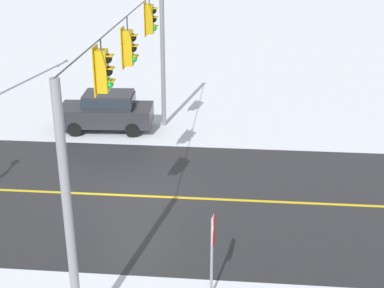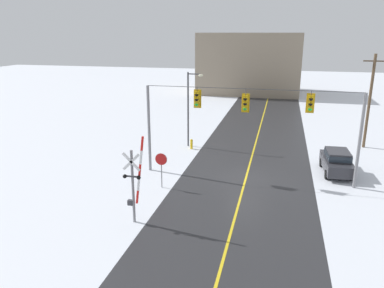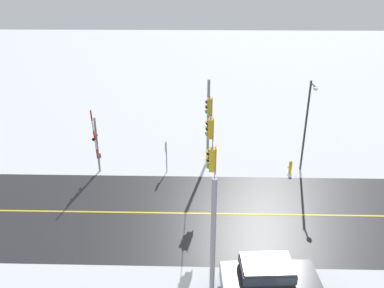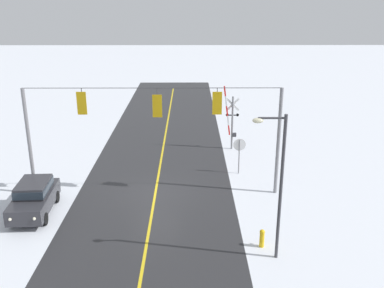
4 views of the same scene
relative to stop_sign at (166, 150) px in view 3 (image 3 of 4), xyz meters
The scene contains 9 objects.
ground_plane 6.18m from the stop_sign, 29.44° to the left, with size 160.00×160.00×0.00m, color silver.
road_asphalt 10.45m from the stop_sign, 59.89° to the left, with size 9.00×80.00×0.01m, color #28282B.
lane_centre_line 10.45m from the stop_sign, 59.89° to the left, with size 0.14×72.00×0.01m, color gold.
signal_span 6.47m from the stop_sign, 29.28° to the left, with size 14.20×0.47×6.22m.
stop_sign is the anchor object (origin of this frame).
railroad_crossing 4.81m from the stop_sign, 89.13° to the right, with size 1.19×0.31×4.77m.
parked_car_charcoal 12.55m from the stop_sign, 25.30° to the left, with size 1.99×4.27×1.74m.
streetlamp_near 9.82m from the stop_sign, 92.49° to the left, with size 1.39×0.28×6.50m.
fire_hydrant 8.80m from the stop_sign, 90.81° to the left, with size 0.24×0.31×0.88m.
Camera 3 is at (19.09, -0.50, 12.87)m, focal length 36.25 mm.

